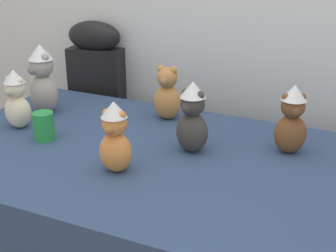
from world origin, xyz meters
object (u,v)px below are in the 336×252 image
(party_cup_green, at_px, (44,126))
(teddy_bear_ginger, at_px, (115,138))
(teddy_bear_charcoal, at_px, (192,118))
(teddy_bear_cream, at_px, (17,100))
(teddy_bear_chestnut, at_px, (292,120))
(teddy_bear_ash, at_px, (43,80))
(display_table, at_px, (168,239))
(instrument_case, at_px, (99,117))
(teddy_bear_caramel, at_px, (167,94))

(party_cup_green, bearing_deg, teddy_bear_ginger, -16.07)
(teddy_bear_charcoal, distance_m, teddy_bear_cream, 0.73)
(teddy_bear_charcoal, relative_size, teddy_bear_ginger, 1.08)
(party_cup_green, bearing_deg, teddy_bear_chestnut, 17.56)
(teddy_bear_ginger, bearing_deg, party_cup_green, 161.94)
(teddy_bear_ginger, height_order, teddy_bear_ash, teddy_bear_ash)
(display_table, xyz_separation_m, teddy_bear_charcoal, (0.06, 0.08, 0.48))
(instrument_case, xyz_separation_m, teddy_bear_cream, (0.02, -0.62, 0.30))
(teddy_bear_chestnut, relative_size, teddy_bear_ash, 0.84)
(teddy_bear_charcoal, relative_size, teddy_bear_caramel, 1.14)
(teddy_bear_caramel, height_order, teddy_bear_cream, teddy_bear_cream)
(teddy_bear_chestnut, bearing_deg, instrument_case, 133.70)
(party_cup_green, bearing_deg, instrument_case, 106.13)
(teddy_bear_chestnut, bearing_deg, teddy_bear_cream, 165.96)
(teddy_bear_ginger, bearing_deg, teddy_bear_chestnut, 36.13)
(teddy_bear_chestnut, bearing_deg, teddy_bear_caramel, 141.43)
(instrument_case, height_order, teddy_bear_ash, instrument_case)
(teddy_bear_chestnut, distance_m, teddy_bear_ash, 1.07)
(teddy_bear_chestnut, relative_size, teddy_bear_ginger, 1.03)
(display_table, xyz_separation_m, teddy_bear_cream, (-0.67, 0.00, 0.47))
(display_table, relative_size, teddy_bear_charcoal, 6.73)
(party_cup_green, bearing_deg, teddy_bear_ash, 127.46)
(teddy_bear_charcoal, bearing_deg, teddy_bear_cream, -163.69)
(teddy_bear_charcoal, relative_size, party_cup_green, 2.42)
(instrument_case, relative_size, teddy_bear_ginger, 4.20)
(display_table, bearing_deg, teddy_bear_caramel, 115.21)
(teddy_bear_charcoal, height_order, teddy_bear_chestnut, teddy_bear_charcoal)
(teddy_bear_caramel, relative_size, party_cup_green, 2.13)
(teddy_bear_charcoal, bearing_deg, teddy_bear_ginger, -114.56)
(teddy_bear_caramel, bearing_deg, instrument_case, 147.36)
(display_table, xyz_separation_m, instrument_case, (-0.69, 0.62, 0.17))
(display_table, height_order, teddy_bear_chestnut, teddy_bear_chestnut)
(teddy_bear_ash, relative_size, party_cup_green, 2.78)
(teddy_bear_chestnut, bearing_deg, teddy_bear_ginger, -167.81)
(teddy_bear_ginger, distance_m, teddy_bear_cream, 0.58)
(teddy_bear_ginger, distance_m, party_cup_green, 0.41)
(teddy_bear_charcoal, distance_m, teddy_bear_chestnut, 0.35)
(instrument_case, relative_size, teddy_bear_cream, 4.26)
(teddy_bear_chestnut, height_order, teddy_bear_cream, teddy_bear_chestnut)
(instrument_case, bearing_deg, party_cup_green, -82.01)
(instrument_case, bearing_deg, teddy_bear_caramel, -35.67)
(teddy_bear_ginger, bearing_deg, teddy_bear_caramel, 93.35)
(teddy_bear_cream, height_order, party_cup_green, teddy_bear_cream)
(display_table, distance_m, party_cup_green, 0.65)
(teddy_bear_ginger, xyz_separation_m, teddy_bear_ash, (-0.57, 0.36, 0.03))
(teddy_bear_ginger, distance_m, teddy_bear_caramel, 0.51)
(teddy_bear_ash, xyz_separation_m, teddy_bear_cream, (0.02, -0.19, -0.03))
(teddy_bear_ash, distance_m, teddy_bear_cream, 0.19)
(instrument_case, relative_size, teddy_bear_caramel, 4.45)
(display_table, distance_m, teddy_bear_ash, 0.87)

